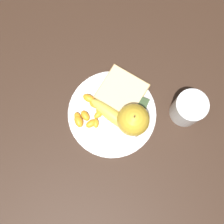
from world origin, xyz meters
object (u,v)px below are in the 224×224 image
(juice_glass, at_px, (188,109))
(apple, at_px, (133,121))
(jam_packet, at_px, (139,103))
(fork, at_px, (110,114))
(banana, at_px, (115,117))
(plate, at_px, (112,114))
(bread_slice, at_px, (121,91))

(juice_glass, height_order, apple, apple)
(apple, bearing_deg, juice_glass, -142.48)
(juice_glass, distance_m, jam_packet, 0.13)
(apple, relative_size, fork, 0.52)
(juice_glass, height_order, banana, juice_glass)
(plate, height_order, apple, apple)
(apple, height_order, banana, apple)
(bread_slice, relative_size, fork, 0.69)
(plate, height_order, jam_packet, jam_packet)
(plate, xyz_separation_m, apple, (-0.06, 0.00, 0.05))
(banana, bearing_deg, apple, -171.41)
(bread_slice, bearing_deg, plate, 91.67)
(banana, xyz_separation_m, fork, (0.02, -0.01, -0.01))
(apple, relative_size, bread_slice, 0.75)
(juice_glass, distance_m, banana, 0.19)
(bread_slice, relative_size, jam_packet, 2.88)
(apple, distance_m, fork, 0.07)
(apple, xyz_separation_m, jam_packet, (0.00, -0.06, -0.03))
(banana, relative_size, jam_packet, 3.61)
(jam_packet, bearing_deg, juice_glass, -164.25)
(plate, bearing_deg, juice_glass, -153.58)
(jam_packet, bearing_deg, fork, 43.37)
(apple, bearing_deg, jam_packet, -86.26)
(banana, bearing_deg, juice_glass, -149.29)
(plate, height_order, juice_glass, juice_glass)
(juice_glass, bearing_deg, jam_packet, 15.75)
(plate, xyz_separation_m, fork, (0.00, 0.00, 0.01))
(banana, xyz_separation_m, jam_packet, (-0.04, -0.06, -0.01))
(plate, relative_size, banana, 1.51)
(plate, distance_m, jam_packet, 0.08)
(bread_slice, xyz_separation_m, fork, (0.00, 0.07, -0.01))
(apple, bearing_deg, bread_slice, -46.85)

